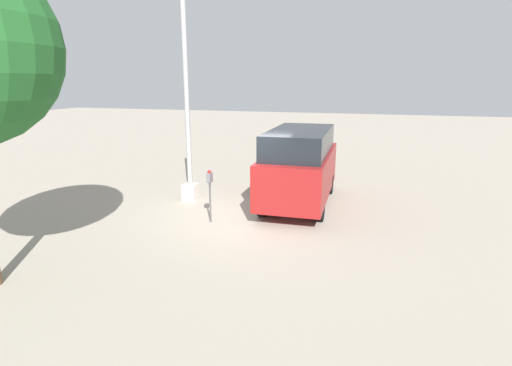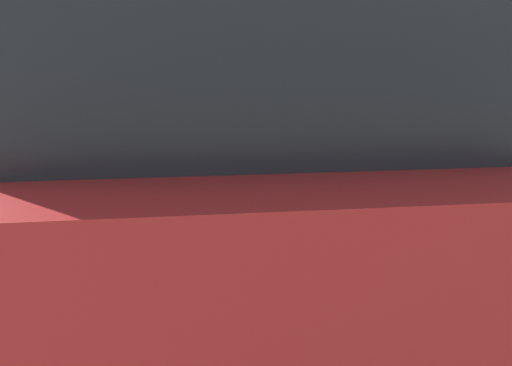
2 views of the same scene
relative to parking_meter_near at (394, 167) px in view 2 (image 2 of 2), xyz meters
name	(u,v)px [view 2 (image 2 of 2)]	position (x,y,z in m)	size (l,w,h in m)	color
ground_plane	(342,314)	(0.62, -0.64, -1.08)	(80.00, 80.00, 0.00)	gray
parking_meter_near	(394,167)	(0.00, 0.00, 0.00)	(0.20, 0.12, 1.47)	#4C4C4C
parked_van	(195,200)	(2.39, -1.99, 0.18)	(4.78, 2.03, 2.36)	maroon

